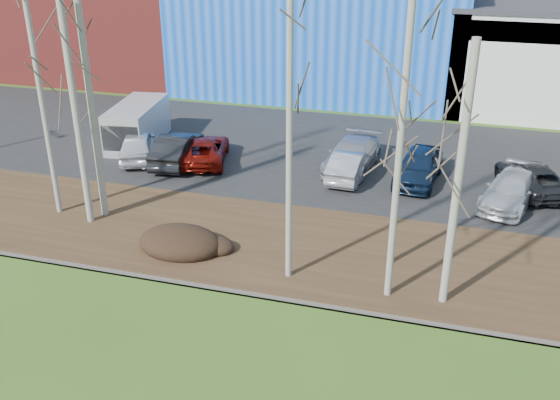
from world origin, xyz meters
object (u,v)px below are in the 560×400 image
(car_3, at_px, (354,155))
(van_grey, at_px, (136,125))
(car_4, at_px, (419,166))
(car_5, at_px, (349,165))
(car_6, at_px, (532,177))
(car_7, at_px, (511,190))
(car_0, at_px, (138,145))
(car_1, at_px, (177,149))
(car_8, at_px, (350,155))
(car_2, at_px, (205,150))

(car_3, xyz_separation_m, van_grey, (-12.17, 0.20, 0.41))
(car_4, xyz_separation_m, car_5, (-3.25, -0.50, -0.10))
(car_6, xyz_separation_m, car_7, (-1.02, -1.86, 0.02))
(car_0, relative_size, car_3, 0.90)
(car_1, bearing_deg, car_7, 170.98)
(car_0, distance_m, car_7, 18.43)
(car_1, xyz_separation_m, car_8, (8.65, 1.75, -0.07))
(car_4, distance_m, van_grey, 15.46)
(car_6, relative_size, car_7, 1.01)
(car_0, relative_size, car_2, 0.93)
(car_3, distance_m, car_6, 8.39)
(car_7, bearing_deg, van_grey, -170.66)
(car_3, relative_size, car_6, 1.02)
(car_4, relative_size, car_5, 1.10)
(car_7, bearing_deg, car_4, 176.50)
(car_0, xyz_separation_m, van_grey, (-1.11, 1.91, 0.37))
(car_0, relative_size, car_5, 1.05)
(car_1, bearing_deg, van_grey, -37.41)
(car_4, bearing_deg, car_0, -169.85)
(car_2, bearing_deg, car_5, 164.45)
(car_7, bearing_deg, car_6, 77.72)
(car_7, bearing_deg, car_2, -167.49)
(car_2, relative_size, car_7, 1.00)
(car_3, relative_size, van_grey, 0.91)
(car_4, relative_size, car_8, 0.95)
(car_8, relative_size, van_grey, 0.91)
(car_4, distance_m, car_5, 3.29)
(car_3, height_order, car_7, car_3)
(car_3, bearing_deg, van_grey, -175.08)
(car_2, relative_size, car_4, 1.02)
(car_1, distance_m, van_grey, 3.88)
(van_grey, bearing_deg, car_8, -8.82)
(car_7, relative_size, car_8, 0.97)
(car_2, height_order, car_3, car_3)
(car_5, distance_m, car_6, 8.42)
(car_3, relative_size, car_7, 1.03)
(car_2, bearing_deg, car_3, 174.12)
(car_4, bearing_deg, van_grey, -177.22)
(car_7, bearing_deg, car_5, -171.16)
(car_0, relative_size, car_7, 0.93)
(car_1, height_order, van_grey, van_grey)
(car_1, bearing_deg, car_5, 175.89)
(car_1, bearing_deg, car_2, -165.19)
(car_1, relative_size, car_8, 0.97)
(car_5, height_order, car_6, car_5)
(car_1, xyz_separation_m, car_2, (1.30, 0.53, -0.12))
(car_4, height_order, car_7, car_4)
(car_8, height_order, van_grey, van_grey)
(car_5, distance_m, car_7, 7.42)
(car_7, bearing_deg, car_3, 179.36)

